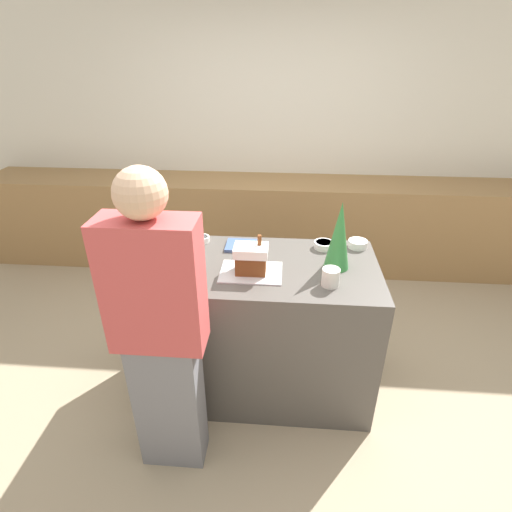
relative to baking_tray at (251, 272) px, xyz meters
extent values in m
plane|color=tan|center=(0.04, 0.10, -0.96)|extent=(12.00, 12.00, 0.00)
cube|color=white|center=(0.04, 2.21, 0.34)|extent=(8.00, 0.05, 2.60)
cube|color=#9E7547|center=(0.04, 1.88, -0.50)|extent=(6.00, 0.60, 0.92)
cube|color=#514C47|center=(0.04, 0.10, -0.48)|extent=(1.46, 0.78, 0.95)
cube|color=silver|center=(0.00, 0.00, 0.00)|extent=(0.36, 0.27, 0.01)
cube|color=brown|center=(0.00, 0.00, 0.06)|extent=(0.17, 0.13, 0.11)
cube|color=white|center=(0.00, 0.00, 0.14)|extent=(0.19, 0.14, 0.06)
cylinder|color=brown|center=(0.05, 0.02, 0.20)|extent=(0.02, 0.02, 0.06)
cone|color=#33843D|center=(0.51, 0.11, 0.21)|extent=(0.15, 0.15, 0.42)
cylinder|color=white|center=(0.67, 0.39, 0.02)|extent=(0.13, 0.13, 0.05)
cylinder|color=pink|center=(0.67, 0.39, 0.04)|extent=(0.10, 0.10, 0.01)
cylinder|color=silver|center=(-0.38, 0.16, 0.02)|extent=(0.11, 0.11, 0.04)
cylinder|color=white|center=(-0.38, 0.16, 0.03)|extent=(0.09, 0.09, 0.01)
cylinder|color=white|center=(-0.37, 0.39, 0.01)|extent=(0.10, 0.10, 0.04)
cylinder|color=#4770DB|center=(-0.37, 0.39, 0.03)|extent=(0.08, 0.08, 0.01)
cylinder|color=white|center=(0.45, 0.36, 0.02)|extent=(0.13, 0.13, 0.04)
cylinder|color=#4770DB|center=(0.45, 0.36, 0.04)|extent=(0.11, 0.11, 0.01)
cube|color=#3F598C|center=(-0.08, 0.33, 0.01)|extent=(0.23, 0.18, 0.02)
cylinder|color=white|center=(0.45, -0.10, 0.05)|extent=(0.10, 0.10, 0.10)
cube|color=slate|center=(-0.40, -0.52, -0.54)|extent=(0.35, 0.19, 0.84)
cube|color=#CC4C4C|center=(-0.40, -0.52, 0.21)|extent=(0.45, 0.20, 0.66)
sphere|color=#DBAD89|center=(-0.40, -0.52, 0.66)|extent=(0.23, 0.23, 0.23)
cylinder|color=#DBAD89|center=(-0.40, -0.29, 0.36)|extent=(0.08, 0.45, 0.08)
camera|label=1|loc=(0.19, -2.02, 1.20)|focal=28.00mm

